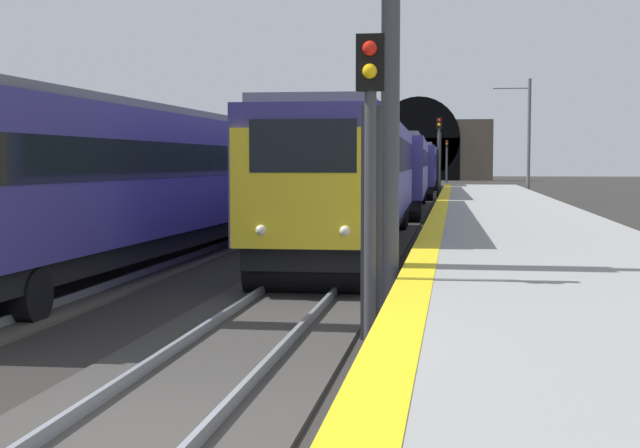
{
  "coord_description": "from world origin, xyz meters",
  "views": [
    {
      "loc": [
        -7.78,
        -3.01,
        2.63
      ],
      "look_at": [
        10.53,
        -0.21,
        1.34
      ],
      "focal_mm": 49.99,
      "sensor_mm": 36.0,
      "label": 1
    }
  ],
  "objects_px": {
    "train_main_approaching": "(409,168)",
    "railway_signal_mid": "(439,153)",
    "overhead_signal_gantry": "(110,8)",
    "catenary_mast_far": "(528,139)",
    "railway_signal_near": "(370,166)",
    "train_adjacent_platform": "(237,173)",
    "railway_signal_far": "(447,158)"
  },
  "relations": [
    {
      "from": "railway_signal_mid",
      "to": "railway_signal_far",
      "type": "height_order",
      "value": "railway_signal_mid"
    },
    {
      "from": "train_main_approaching",
      "to": "train_adjacent_platform",
      "type": "distance_m",
      "value": 27.37
    },
    {
      "from": "railway_signal_near",
      "to": "catenary_mast_far",
      "type": "xyz_separation_m",
      "value": [
        46.48,
        -5.69,
        1.51
      ]
    },
    {
      "from": "railway_signal_mid",
      "to": "railway_signal_far",
      "type": "distance_m",
      "value": 50.08
    },
    {
      "from": "railway_signal_far",
      "to": "overhead_signal_gantry",
      "type": "relative_size",
      "value": 0.59
    },
    {
      "from": "train_adjacent_platform",
      "to": "railway_signal_mid",
      "type": "xyz_separation_m",
      "value": [
        29.36,
        -6.6,
        1.03
      ]
    },
    {
      "from": "train_adjacent_platform",
      "to": "catenary_mast_far",
      "type": "height_order",
      "value": "catenary_mast_far"
    },
    {
      "from": "overhead_signal_gantry",
      "to": "train_main_approaching",
      "type": "bearing_deg",
      "value": -3.04
    },
    {
      "from": "train_main_approaching",
      "to": "railway_signal_mid",
      "type": "distance_m",
      "value": 3.2
    },
    {
      "from": "train_adjacent_platform",
      "to": "catenary_mast_far",
      "type": "distance_m",
      "value": 30.19
    },
    {
      "from": "overhead_signal_gantry",
      "to": "train_adjacent_platform",
      "type": "bearing_deg",
      "value": 7.68
    },
    {
      "from": "catenary_mast_far",
      "to": "overhead_signal_gantry",
      "type": "bearing_deg",
      "value": 167.58
    },
    {
      "from": "railway_signal_far",
      "to": "railway_signal_near",
      "type": "bearing_deg",
      "value": 0.0
    },
    {
      "from": "railway_signal_near",
      "to": "railway_signal_mid",
      "type": "height_order",
      "value": "railway_signal_mid"
    },
    {
      "from": "train_main_approaching",
      "to": "railway_signal_mid",
      "type": "bearing_deg",
      "value": 140.99
    },
    {
      "from": "catenary_mast_far",
      "to": "railway_signal_near",
      "type": "bearing_deg",
      "value": 173.03
    },
    {
      "from": "overhead_signal_gantry",
      "to": "catenary_mast_far",
      "type": "relative_size",
      "value": 1.14
    },
    {
      "from": "train_main_approaching",
      "to": "train_adjacent_platform",
      "type": "relative_size",
      "value": 2.06
    },
    {
      "from": "train_adjacent_platform",
      "to": "overhead_signal_gantry",
      "type": "bearing_deg",
      "value": 9.28
    },
    {
      "from": "train_main_approaching",
      "to": "catenary_mast_far",
      "type": "relative_size",
      "value": 10.56
    },
    {
      "from": "railway_signal_near",
      "to": "overhead_signal_gantry",
      "type": "distance_m",
      "value": 5.1
    },
    {
      "from": "train_adjacent_platform",
      "to": "railway_signal_far",
      "type": "height_order",
      "value": "railway_signal_far"
    },
    {
      "from": "train_adjacent_platform",
      "to": "catenary_mast_far",
      "type": "xyz_separation_m",
      "value": [
        27.52,
        -12.28,
        1.85
      ]
    },
    {
      "from": "train_adjacent_platform",
      "to": "overhead_signal_gantry",
      "type": "relative_size",
      "value": 4.49
    },
    {
      "from": "train_main_approaching",
      "to": "railway_signal_near",
      "type": "relative_size",
      "value": 19.34
    },
    {
      "from": "train_adjacent_platform",
      "to": "railway_signal_near",
      "type": "height_order",
      "value": "railway_signal_near"
    },
    {
      "from": "train_main_approaching",
      "to": "railway_signal_near",
      "type": "bearing_deg",
      "value": 1.15
    },
    {
      "from": "railway_signal_near",
      "to": "railway_signal_mid",
      "type": "relative_size",
      "value": 0.77
    },
    {
      "from": "train_adjacent_platform",
      "to": "overhead_signal_gantry",
      "type": "height_order",
      "value": "overhead_signal_gantry"
    },
    {
      "from": "train_main_approaching",
      "to": "overhead_signal_gantry",
      "type": "height_order",
      "value": "overhead_signal_gantry"
    },
    {
      "from": "train_main_approaching",
      "to": "railway_signal_mid",
      "type": "relative_size",
      "value": 14.9
    },
    {
      "from": "overhead_signal_gantry",
      "to": "catenary_mast_far",
      "type": "height_order",
      "value": "catenary_mast_far"
    }
  ]
}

